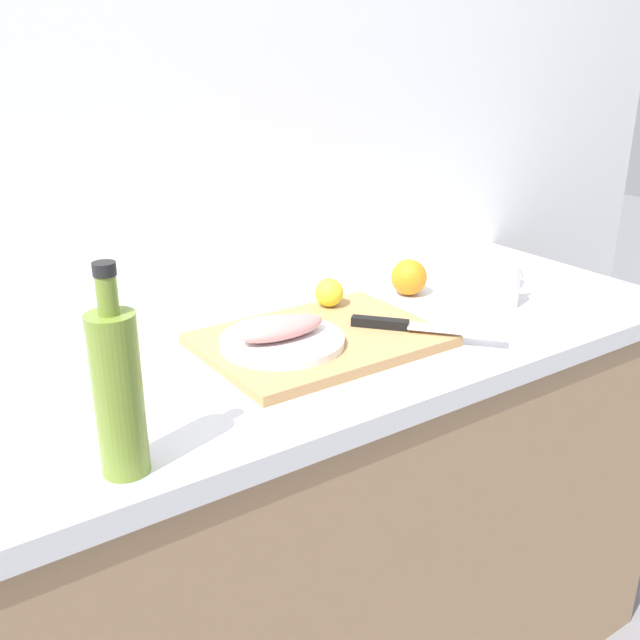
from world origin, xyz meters
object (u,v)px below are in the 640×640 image
at_px(chef_knife, 407,325).
at_px(lemon_0, 329,292).
at_px(coffee_mug_0, 502,285).
at_px(orange_0, 409,277).
at_px(white_plate, 282,341).
at_px(olive_oil_bottle, 118,391).
at_px(fish_fillet, 282,328).
at_px(cutting_board, 320,340).

distance_m(chef_knife, lemon_0, 0.20).
xyz_separation_m(coffee_mug_0, orange_0, (-0.12, 0.17, -0.01)).
bearing_deg(white_plate, olive_oil_bottle, -151.18).
bearing_deg(chef_knife, coffee_mug_0, 55.25).
xyz_separation_m(lemon_0, orange_0, (0.22, 0.01, -0.01)).
height_order(fish_fillet, olive_oil_bottle, olive_oil_bottle).
relative_size(cutting_board, orange_0, 5.35).
bearing_deg(white_plate, orange_0, 16.76).
relative_size(fish_fillet, chef_knife, 0.71).
bearing_deg(fish_fillet, cutting_board, -0.15).
bearing_deg(cutting_board, coffee_mug_0, -5.41).
distance_m(white_plate, chef_knife, 0.25).
xyz_separation_m(chef_knife, orange_0, (0.18, 0.20, 0.01)).
distance_m(coffee_mug_0, orange_0, 0.20).
relative_size(white_plate, orange_0, 2.80).
relative_size(white_plate, coffee_mug_0, 1.89).
height_order(fish_fillet, chef_knife, fish_fillet).
xyz_separation_m(white_plate, olive_oil_bottle, (-0.37, -0.20, 0.09)).
bearing_deg(orange_0, olive_oil_bottle, -157.25).
bearing_deg(olive_oil_bottle, lemon_0, 29.98).
distance_m(fish_fillet, chef_knife, 0.25).
bearing_deg(chef_knife, lemon_0, 152.76).
distance_m(fish_fillet, lemon_0, 0.22).
bearing_deg(lemon_0, cutting_board, -131.43).
xyz_separation_m(cutting_board, white_plate, (-0.08, 0.00, 0.02)).
bearing_deg(cutting_board, white_plate, 179.85).
distance_m(chef_knife, orange_0, 0.26).
distance_m(fish_fillet, olive_oil_bottle, 0.43).
bearing_deg(coffee_mug_0, white_plate, 175.42).
xyz_separation_m(cutting_board, coffee_mug_0, (0.44, -0.04, 0.04)).
relative_size(chef_knife, orange_0, 2.94).
bearing_deg(olive_oil_bottle, white_plate, 28.82).
xyz_separation_m(lemon_0, olive_oil_bottle, (-0.56, -0.32, 0.07)).
xyz_separation_m(cutting_board, chef_knife, (0.15, -0.07, 0.02)).
relative_size(lemon_0, coffee_mug_0, 0.50).
relative_size(fish_fillet, lemon_0, 2.85).
bearing_deg(white_plate, lemon_0, 32.20).
bearing_deg(chef_knife, cutting_board, -156.92).
distance_m(chef_knife, coffee_mug_0, 0.29).
relative_size(cutting_board, fish_fillet, 2.55).
bearing_deg(fish_fillet, orange_0, 16.76).
height_order(cutting_board, lemon_0, lemon_0).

